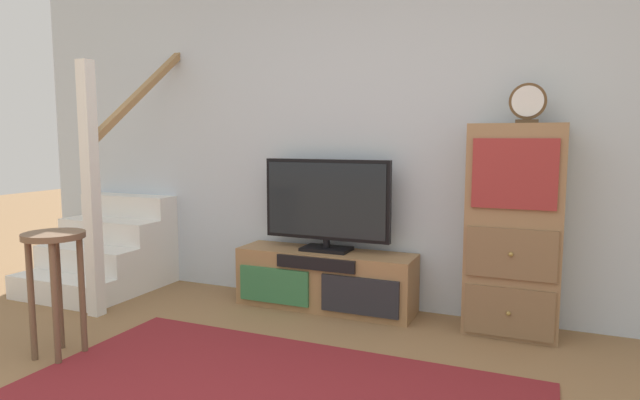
% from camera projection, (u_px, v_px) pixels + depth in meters
% --- Properties ---
extents(back_wall, '(6.40, 0.12, 2.70)m').
position_uv_depth(back_wall, '(376.00, 127.00, 3.99)').
color(back_wall, silver).
rests_on(back_wall, ground_plane).
extents(media_console, '(1.34, 0.38, 0.43)m').
position_uv_depth(media_console, '(325.00, 280.00, 4.00)').
color(media_console, '#997047').
rests_on(media_console, ground_plane).
extents(television, '(0.97, 0.22, 0.68)m').
position_uv_depth(television, '(326.00, 203.00, 3.95)').
color(television, black).
rests_on(television, media_console).
extents(side_cabinet, '(0.58, 0.38, 1.36)m').
position_uv_depth(side_cabinet, '(514.00, 231.00, 3.44)').
color(side_cabinet, '#93704C').
rests_on(side_cabinet, ground_plane).
extents(desk_clock, '(0.22, 0.08, 0.25)m').
position_uv_depth(desk_clock, '(528.00, 103.00, 3.31)').
color(desk_clock, '#4C3823').
rests_on(desk_clock, side_cabinet).
extents(staircase, '(1.00, 1.36, 2.20)m').
position_uv_depth(staircase, '(124.00, 240.00, 4.75)').
color(staircase, white).
rests_on(staircase, ground_plane).
extents(bar_stool_near, '(0.34, 0.34, 0.73)m').
position_uv_depth(bar_stool_near, '(55.00, 265.00, 3.08)').
color(bar_stool_near, brown).
rests_on(bar_stool_near, ground_plane).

